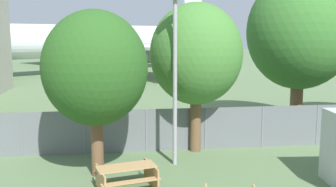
# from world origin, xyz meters

# --- Properties ---
(perimeter_fence) EXTENTS (56.07, 0.07, 1.81)m
(perimeter_fence) POSITION_xyz_m (0.00, 9.68, 0.91)
(perimeter_fence) COLOR slate
(perimeter_fence) RESTS_ON ground
(airplane) EXTENTS (42.66, 35.87, 12.16)m
(airplane) POSITION_xyz_m (-4.33, 45.65, 4.00)
(airplane) COLOR silver
(airplane) RESTS_ON ground
(picnic_bench_open_grass) EXTENTS (2.15, 1.81, 0.76)m
(picnic_bench_open_grass) POSITION_xyz_m (-0.93, 5.67, 0.48)
(picnic_bench_open_grass) COLOR tan
(picnic_bench_open_grass) RESTS_ON ground
(tree_left_of_cabin) EXTENTS (3.81, 3.81, 6.21)m
(tree_left_of_cabin) POSITION_xyz_m (2.07, 9.49, 4.09)
(tree_left_of_cabin) COLOR brown
(tree_left_of_cabin) RESTS_ON ground
(tree_behind_benches) EXTENTS (5.51, 5.51, 8.08)m
(tree_behind_benches) POSITION_xyz_m (8.36, 13.32, 5.03)
(tree_behind_benches) COLOR brown
(tree_behind_benches) RESTS_ON ground
(tree_far_right) EXTENTS (3.59, 3.59, 5.75)m
(tree_far_right) POSITION_xyz_m (-1.90, 7.08, 3.76)
(tree_far_right) COLOR brown
(tree_far_right) RESTS_ON ground
(light_mast) EXTENTS (0.44, 0.44, 6.50)m
(light_mast) POSITION_xyz_m (0.95, 7.87, 4.07)
(light_mast) COLOR #99999E
(light_mast) RESTS_ON ground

